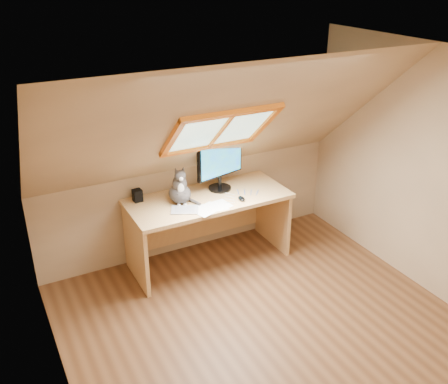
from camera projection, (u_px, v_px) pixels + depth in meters
ground at (274, 335)px, 4.46m from camera, size 3.50×3.50×0.00m
room_shell at (289, 195)px, 3.78m from camera, size 3.52×3.52×2.41m
desk at (206, 214)px, 5.41m from camera, size 1.71×0.75×0.78m
monitor at (220, 163)px, 5.30m from camera, size 0.58×0.25×0.54m
cat at (180, 190)px, 5.07m from camera, size 0.27×0.31×0.41m
desk_speaker at (137, 195)px, 5.13m from camera, size 0.09×0.09×0.13m
graphics_tablet at (185, 210)px, 4.97m from camera, size 0.33×0.29×0.01m
mouse at (241, 199)px, 5.17m from camera, size 0.07×0.12×0.03m
papers at (209, 209)px, 4.99m from camera, size 0.35×0.30×0.01m
cables at (241, 195)px, 5.29m from camera, size 0.51×0.26×0.01m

